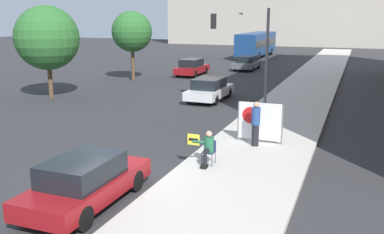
{
  "coord_description": "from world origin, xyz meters",
  "views": [
    {
      "loc": [
        6.9,
        -10.63,
        5.09
      ],
      "look_at": [
        0.77,
        5.02,
        1.14
      ],
      "focal_mm": 40.0,
      "sensor_mm": 36.0,
      "label": 1
    }
  ],
  "objects": [
    {
      "name": "ground_plane",
      "position": [
        0.0,
        0.0,
        0.0
      ],
      "size": [
        160.0,
        160.0,
        0.0
      ],
      "primitive_type": "plane",
      "color": "#303033"
    },
    {
      "name": "sidewalk_curb",
      "position": [
        3.51,
        15.0,
        0.09
      ],
      "size": [
        4.12,
        90.0,
        0.17
      ],
      "primitive_type": "cube",
      "color": "beige",
      "rests_on": "ground_plane"
    },
    {
      "name": "seated_protester",
      "position": [
        2.34,
        2.45,
        0.79
      ],
      "size": [
        0.95,
        0.77,
        1.17
      ],
      "rotation": [
        0.0,
        0.0,
        -0.41
      ],
      "color": "#474C56",
      "rests_on": "sidewalk_curb"
    },
    {
      "name": "jogger_on_sidewalk",
      "position": [
        3.35,
        5.19,
        1.07
      ],
      "size": [
        0.34,
        0.34,
        1.75
      ],
      "rotation": [
        0.0,
        0.0,
        3.67
      ],
      "color": "black",
      "rests_on": "sidewalk_curb"
    },
    {
      "name": "protest_banner",
      "position": [
        3.38,
        5.73,
        1.03
      ],
      "size": [
        1.82,
        0.06,
        1.61
      ],
      "color": "slate",
      "rests_on": "sidewalk_curb"
    },
    {
      "name": "traffic_light_pole",
      "position": [
        0.84,
        13.18,
        3.84
      ],
      "size": [
        3.23,
        2.99,
        5.39
      ],
      "color": "slate",
      "rests_on": "sidewalk_curb"
    },
    {
      "name": "parked_car_curbside",
      "position": [
        0.17,
        -1.46,
        0.7
      ],
      "size": [
        1.79,
        4.24,
        1.39
      ],
      "color": "maroon",
      "rests_on": "ground_plane"
    },
    {
      "name": "car_on_road_nearest",
      "position": [
        -1.65,
        14.19,
        0.71
      ],
      "size": [
        1.85,
        4.46,
        1.41
      ],
      "color": "white",
      "rests_on": "ground_plane"
    },
    {
      "name": "car_on_road_midblock",
      "position": [
        -6.89,
        24.53,
        0.73
      ],
      "size": [
        1.76,
        4.41,
        1.48
      ],
      "color": "maroon",
      "rests_on": "ground_plane"
    },
    {
      "name": "car_on_road_distant",
      "position": [
        -3.37,
        30.34,
        0.69
      ],
      "size": [
        1.88,
        4.51,
        1.38
      ],
      "color": "#565B60",
      "rests_on": "ground_plane"
    },
    {
      "name": "city_bus_on_road",
      "position": [
        -5.62,
        44.04,
        1.78
      ],
      "size": [
        2.57,
        12.32,
        3.08
      ],
      "color": "navy",
      "rests_on": "ground_plane"
    },
    {
      "name": "street_tree_near_curb",
      "position": [
        -11.36,
        11.21,
        3.8
      ],
      "size": [
        3.99,
        3.99,
        5.8
      ],
      "color": "brown",
      "rests_on": "ground_plane"
    },
    {
      "name": "street_tree_midblock",
      "position": [
        -10.32,
        20.09,
        3.91
      ],
      "size": [
        3.24,
        3.24,
        5.55
      ],
      "color": "brown",
      "rests_on": "ground_plane"
    }
  ]
}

